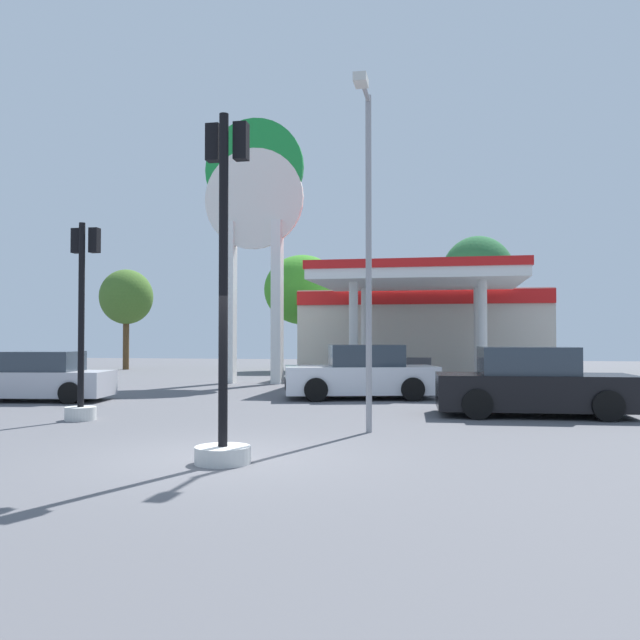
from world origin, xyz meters
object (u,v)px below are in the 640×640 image
car_0 (533,384)px  station_pole_sign (254,216)px  corner_streetlamp (367,226)px  car_1 (361,374)px  traffic_signal_0 (82,345)px  traffic_signal_1 (224,341)px  tree_1 (302,290)px  tree_2 (478,276)px  car_2 (40,378)px  tree_0 (126,297)px

car_0 → station_pole_sign: bearing=135.7°
corner_streetlamp → station_pole_sign: bearing=115.1°
car_1 → traffic_signal_0: size_ratio=1.10×
station_pole_sign → traffic_signal_1: station_pole_sign is taller
car_1 → station_pole_sign: bearing=131.4°
car_0 → corner_streetlamp: size_ratio=0.70×
traffic_signal_0 → tree_1: tree_1 is taller
traffic_signal_1 → tree_2: (4.89, 26.00, 3.21)m
car_1 → car_2: car_1 is taller
traffic_signal_0 → car_2: bearing=132.8°
car_2 → tree_2: 22.65m
car_1 → traffic_signal_1: 10.85m
station_pole_sign → corner_streetlamp: (6.19, -13.21, -2.75)m
car_0 → traffic_signal_1: traffic_signal_1 is taller
tree_0 → corner_streetlamp: size_ratio=0.86×
traffic_signal_0 → tree_2: (9.76, 21.64, 3.33)m
tree_1 → tree_2: bearing=-6.6°
car_1 → tree_1: 17.62m
corner_streetlamp → tree_2: bearing=82.1°
car_0 → tree_2: bearing=91.2°
station_pole_sign → tree_2: station_pole_sign is taller
car_1 → tree_2: tree_2 is taller
traffic_signal_0 → tree_1: 22.93m
traffic_signal_1 → tree_1: size_ratio=0.81×
car_1 → car_2: (-9.18, -2.54, -0.09)m
car_0 → car_1: (-4.59, 3.68, -0.00)m
car_2 → tree_2: size_ratio=0.60×
station_pole_sign → car_1: size_ratio=2.20×
corner_streetlamp → tree_1: bearing=105.2°
car_0 → tree_1: tree_1 is taller
tree_0 → tree_2: (19.82, -0.29, 0.86)m
station_pole_sign → car_1: (5.14, -5.82, -6.06)m
station_pole_sign → car_2: 11.13m
car_0 → tree_2: 19.39m
car_2 → tree_1: tree_1 is taller
car_1 → traffic_signal_1: size_ratio=0.94×
car_1 → tree_0: 22.30m
car_0 → tree_1: 22.69m
tree_1 → car_0: bearing=-63.5°
car_0 → traffic_signal_1: size_ratio=0.89×
station_pole_sign → car_0: 14.89m
traffic_signal_0 → traffic_signal_1: 6.53m
tree_0 → tree_1: bearing=4.6°
car_1 → corner_streetlamp: 8.16m
traffic_signal_0 → traffic_signal_1: (4.87, -4.35, 0.12)m
car_2 → tree_0: bearing=109.7°
station_pole_sign → tree_1: size_ratio=1.67×
car_0 → car_2: size_ratio=1.10×
traffic_signal_0 → station_pole_sign: bearing=87.9°
tree_0 → corner_streetlamp: (16.70, -22.90, -0.12)m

